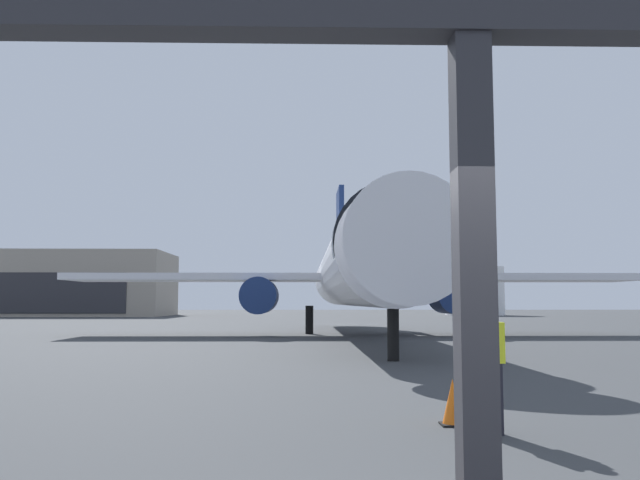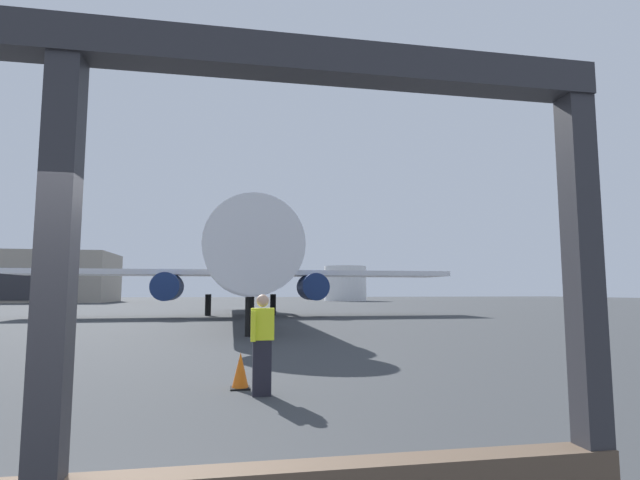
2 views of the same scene
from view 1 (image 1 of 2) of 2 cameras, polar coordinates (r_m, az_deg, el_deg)
The scene contains 7 objects.
ground_plane at distance 43.64m, azimuth -0.17°, elevation -7.66°, with size 220.00×220.00×0.00m, color #383A3D.
window_frame at distance 3.75m, azimuth 13.27°, elevation -13.77°, with size 7.34×0.24×3.50m.
airplane at distance 34.43m, azimuth 3.14°, elevation -2.63°, with size 30.70×35.12×10.24m.
ground_crew_worker at distance 9.48m, azimuth 14.23°, elevation -10.45°, with size 0.42×0.44×1.74m.
traffic_cone at distance 10.11m, azimuth 11.28°, elevation -13.53°, with size 0.36×0.36×0.66m.
distant_hangar at distance 92.24m, azimuth -19.92°, elevation -3.58°, with size 23.09×14.43×8.16m.
fuel_storage_tank at distance 92.89m, azimuth 13.07°, elevation -4.28°, with size 7.92×7.92×6.49m, color white.
Camera 1 is at (-0.92, -3.59, 1.77)m, focal length 37.43 mm.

